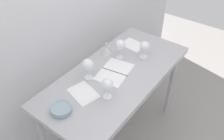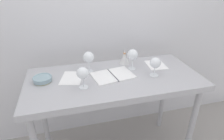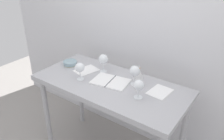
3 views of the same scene
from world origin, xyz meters
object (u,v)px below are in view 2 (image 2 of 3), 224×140
at_px(wine_glass_near_left, 83,74).
at_px(tasting_sheet_lower, 72,78).
at_px(wine_glass_far_left, 89,58).
at_px(tasting_bowl, 42,79).
at_px(decanter_funnel, 124,58).
at_px(wine_glass_far_right, 133,55).
at_px(open_notebook, 113,75).
at_px(tasting_sheet_upper, 156,65).
at_px(wine_glass_near_right, 155,63).

xyz_separation_m(wine_glass_near_left, tasting_sheet_lower, (-0.08, 0.17, -0.11)).
relative_size(wine_glass_far_left, tasting_bowl, 1.24).
bearing_deg(tasting_sheet_lower, decanter_funnel, 33.53).
bearing_deg(wine_glass_far_right, open_notebook, -156.59).
xyz_separation_m(wine_glass_near_left, open_notebook, (0.25, 0.12, -0.11)).
xyz_separation_m(tasting_bowl, decanter_funnel, (0.72, 0.17, 0.02)).
xyz_separation_m(wine_glass_far_left, wine_glass_near_left, (-0.08, -0.25, -0.01)).
bearing_deg(decanter_funnel, open_notebook, -127.95).
relative_size(tasting_sheet_upper, tasting_sheet_lower, 0.93).
relative_size(wine_glass_far_right, tasting_bowl, 1.24).
height_order(wine_glass_near_left, decanter_funnel, wine_glass_near_left).
relative_size(wine_glass_far_right, tasting_sheet_lower, 0.80).
bearing_deg(tasting_sheet_lower, wine_glass_far_right, 19.07).
bearing_deg(tasting_bowl, tasting_sheet_lower, 0.38).
height_order(open_notebook, tasting_sheet_lower, open_notebook).
height_order(wine_glass_far_right, open_notebook, wine_glass_far_right).
xyz_separation_m(wine_glass_far_left, tasting_sheet_lower, (-0.15, -0.08, -0.13)).
bearing_deg(wine_glass_far_right, wine_glass_near_right, -50.63).
height_order(wine_glass_far_left, tasting_sheet_lower, wine_glass_far_left).
distance_m(wine_glass_far_right, tasting_sheet_upper, 0.27).
relative_size(wine_glass_near_right, wine_glass_far_left, 0.88).
bearing_deg(wine_glass_near_right, tasting_bowl, 172.17).
distance_m(wine_glass_far_left, wine_glass_far_right, 0.37).
height_order(tasting_sheet_lower, decanter_funnel, decanter_funnel).
height_order(wine_glass_near_left, tasting_sheet_upper, wine_glass_near_left).
height_order(wine_glass_near_left, open_notebook, wine_glass_near_left).
xyz_separation_m(wine_glass_far_left, tasting_bowl, (-0.37, -0.08, -0.10)).
xyz_separation_m(wine_glass_near_right, tasting_sheet_lower, (-0.66, 0.12, -0.11)).
bearing_deg(wine_glass_near_left, wine_glass_far_right, 24.75).
distance_m(wine_glass_far_right, open_notebook, 0.25).
height_order(tasting_sheet_upper, decanter_funnel, decanter_funnel).
distance_m(wine_glass_far_right, decanter_funnel, 0.15).
xyz_separation_m(wine_glass_near_right, tasting_bowl, (-0.88, 0.12, -0.09)).
height_order(wine_glass_far_left, tasting_sheet_upper, wine_glass_far_left).
bearing_deg(wine_glass_far_right, tasting_sheet_upper, 4.23).
xyz_separation_m(wine_glass_far_left, tasting_sheet_upper, (0.61, -0.02, -0.13)).
height_order(wine_glass_near_left, wine_glass_far_right, wine_glass_far_right).
height_order(wine_glass_near_right, wine_glass_far_left, wine_glass_far_left).
relative_size(wine_glass_near_right, decanter_funnel, 1.16).
bearing_deg(tasting_sheet_upper, decanter_funnel, 162.02).
bearing_deg(open_notebook, wine_glass_near_right, -23.00).
xyz_separation_m(wine_glass_far_right, open_notebook, (-0.20, -0.09, -0.12)).
bearing_deg(tasting_sheet_upper, open_notebook, -162.23).
distance_m(tasting_sheet_lower, tasting_bowl, 0.22).
bearing_deg(wine_glass_near_left, open_notebook, 25.76).
height_order(wine_glass_far_left, decanter_funnel, wine_glass_far_left).
relative_size(wine_glass_near_right, tasting_sheet_upper, 0.76).
relative_size(open_notebook, decanter_funnel, 2.64).
distance_m(wine_glass_near_left, wine_glass_far_right, 0.50).
xyz_separation_m(tasting_sheet_lower, decanter_funnel, (0.50, 0.17, 0.05)).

